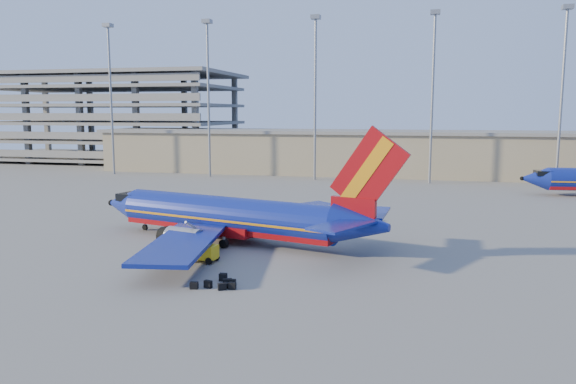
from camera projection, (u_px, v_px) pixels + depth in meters
The scene contains 7 objects.
ground at pixel (276, 236), 55.27m from camera, with size 220.00×220.00×0.00m, color slate.
terminal_building at pixel (403, 152), 108.15m from camera, with size 122.00×16.00×8.50m.
parking_garage at pixel (111, 113), 139.25m from camera, with size 62.00×32.00×21.40m.
light_mast_row at pixel (373, 80), 95.89m from camera, with size 101.60×1.60×28.65m.
aircraft_main at pixel (233, 217), 52.36m from camera, with size 31.87×30.25×11.02m.
baggage_tug at pixel (203, 251), 45.55m from camera, with size 2.52×1.72×1.69m.
luggage_pile at pixel (220, 283), 39.18m from camera, with size 3.16×2.71×0.54m.
Camera 1 is at (13.79, -52.33, 12.09)m, focal length 35.00 mm.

